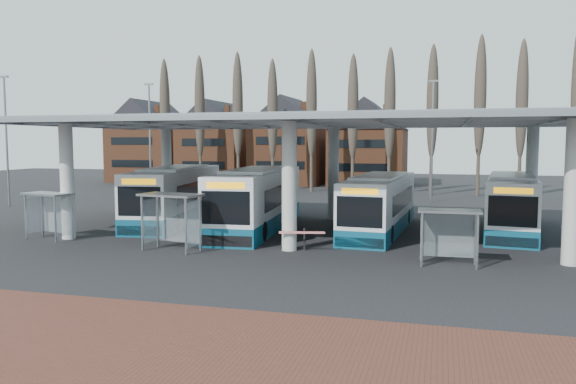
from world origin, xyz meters
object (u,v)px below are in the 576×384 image
(bus_0, at_px, (176,196))
(bus_2, at_px, (380,205))
(shelter_1, at_px, (173,209))
(shelter_2, at_px, (449,225))
(bus_1, at_px, (258,200))
(shelter_0, at_px, (50,205))
(bus_3, at_px, (511,204))

(bus_0, distance_m, bus_2, 13.07)
(shelter_1, distance_m, shelter_2, 12.41)
(bus_1, bearing_deg, shelter_0, -150.74)
(bus_2, bearing_deg, bus_0, -179.66)
(bus_2, bearing_deg, bus_3, 19.70)
(shelter_0, bearing_deg, shelter_2, 9.64)
(bus_0, distance_m, bus_1, 6.25)
(bus_1, height_order, shelter_0, bus_1)
(shelter_1, bearing_deg, bus_1, 86.45)
(bus_0, relative_size, shelter_0, 4.52)
(bus_0, relative_size, shelter_2, 5.11)
(bus_1, relative_size, bus_3, 1.08)
(bus_3, height_order, shelter_2, bus_3)
(shelter_1, bearing_deg, shelter_0, -178.22)
(bus_1, bearing_deg, shelter_1, -108.06)
(bus_0, distance_m, shelter_1, 9.90)
(bus_1, height_order, shelter_2, bus_1)
(bus_2, height_order, shelter_1, bus_2)
(shelter_1, bearing_deg, shelter_2, 10.11)
(bus_3, bearing_deg, bus_0, -170.15)
(bus_2, relative_size, bus_3, 0.99)
(bus_1, relative_size, bus_2, 1.10)
(bus_2, distance_m, shelter_0, 17.81)
(bus_1, distance_m, shelter_1, 7.55)
(bus_0, bearing_deg, shelter_1, -73.38)
(bus_2, distance_m, shelter_1, 12.01)
(bus_0, height_order, shelter_2, bus_0)
(bus_1, distance_m, bus_3, 14.49)
(shelter_2, bearing_deg, shelter_1, 178.88)
(bus_2, bearing_deg, shelter_2, -62.45)
(bus_0, bearing_deg, bus_1, -23.78)
(bus_1, xyz_separation_m, bus_2, (7.00, 0.87, -0.14))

